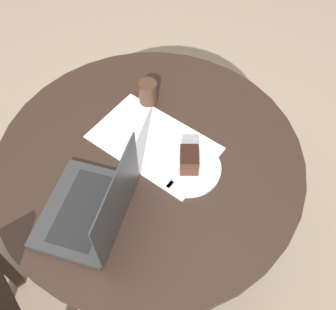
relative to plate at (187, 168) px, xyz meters
name	(u,v)px	position (x,y,z in m)	size (l,w,h in m)	color
ground_plane	(155,241)	(-0.11, -0.08, -0.71)	(12.00, 12.00, 0.00)	gray
dining_table	(151,179)	(-0.11, -0.08, -0.15)	(1.02, 1.02, 0.71)	black
paper_document	(154,143)	(-0.14, -0.04, 0.00)	(0.48, 0.39, 0.00)	white
plate	(187,168)	(0.00, 0.00, 0.00)	(0.22, 0.22, 0.01)	silver
cake_slice	(189,160)	(0.00, 0.01, 0.04)	(0.09, 0.09, 0.07)	#472619
fork	(179,173)	(0.01, -0.04, 0.01)	(0.09, 0.16, 0.00)	silver
coffee_glass	(148,93)	(-0.32, 0.03, 0.04)	(0.07, 0.07, 0.09)	#3D2619
laptop	(93,208)	(0.00, -0.32, 0.04)	(0.38, 0.38, 0.24)	#2D2D2D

